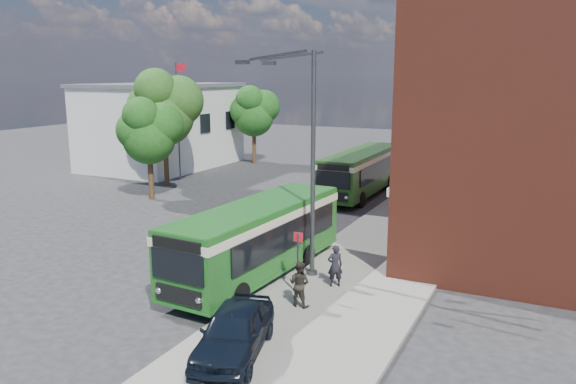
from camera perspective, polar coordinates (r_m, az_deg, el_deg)
The scene contains 16 objects.
ground at distance 27.08m, azimuth -6.02°, elevation -5.60°, with size 120.00×120.00×0.00m, color #252527.
pavement at distance 31.64m, azimuth 12.74°, elevation -3.11°, with size 6.00×48.00×0.15m, color gray.
kerb_line at distance 32.45m, azimuth 7.50°, elevation -2.67°, with size 0.12×48.00×0.01m, color beige.
brick_office at distance 33.86m, azimuth 26.65°, elevation 8.72°, with size 12.10×26.00×14.20m.
white_building at distance 51.16m, azimuth -12.64°, elevation 6.63°, with size 9.40×13.40×7.30m.
flagpole at distance 43.73m, azimuth -11.07°, elevation 7.53°, with size 0.95×0.10×9.00m.
street_lamp at distance 22.02m, azimuth 1.68°, elevation 3.21°, with size 2.96×2.38×9.00m.
bus_stop_sign at distance 20.54m, azimuth 1.03°, elevation -6.86°, with size 0.35×0.08×2.52m.
bus_front at distance 22.58m, azimuth -3.13°, elevation -4.28°, with size 3.16×10.00×3.02m.
bus_rear at distance 38.41m, azimuth 7.52°, elevation 2.39°, with size 2.66×10.97×3.02m.
parked_car at distance 16.66m, azimuth -5.49°, elevation -13.92°, with size 1.71×4.26×1.45m, color black.
pedestrian_a at distance 21.60m, azimuth 4.80°, elevation -7.47°, with size 0.60×0.39×1.64m, color black.
pedestrian_b at distance 19.78m, azimuth 1.16°, elevation -9.30°, with size 0.79×0.62×1.63m, color black.
tree_left at distance 37.39m, azimuth -13.97°, elevation 6.10°, with size 3.98×3.79×6.73m.
tree_mid at distance 41.63m, azimuth -12.49°, elevation 8.43°, with size 5.05×4.80×8.53m.
tree_right at distance 51.45m, azimuth -3.48°, elevation 8.24°, with size 4.23×4.02×7.14m.
Camera 1 is at (13.79, -21.84, 8.12)m, focal length 35.00 mm.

